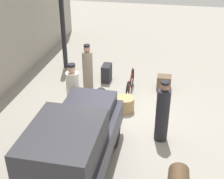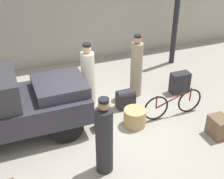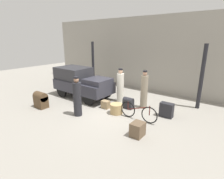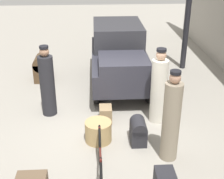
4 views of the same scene
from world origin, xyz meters
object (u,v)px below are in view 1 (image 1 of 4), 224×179
Objects in this scene: truck at (74,142)px; suitcase_tan_flat at (164,82)px; trunk_barrel_dark at (100,98)px; porter_lifting_near_truck at (88,73)px; bicycle at (130,84)px; wicker_basket at (125,104)px; conductor_in_dark_uniform at (162,114)px; trunk_wicker_pale at (114,118)px; porter_with_bicycle at (73,95)px; trunk_large_brown at (107,73)px.

suitcase_tan_flat is (4.59, -1.73, -0.66)m from truck.
porter_lifting_near_truck is at bearing 44.03° from trunk_barrel_dark.
bicycle is 1.47m from porter_lifting_near_truck.
suitcase_tan_flat is (1.67, -1.08, 0.02)m from wicker_basket.
porter_lifting_near_truck is (1.85, 2.50, 0.05)m from conductor_in_dark_uniform.
truck is 8.99× the size of trunk_wicker_pale.
porter_lifting_near_truck is (-0.44, 1.32, 0.49)m from bicycle.
wicker_basket is 1.03× the size of trunk_barrel_dark.
conductor_in_dark_uniform is 0.95× the size of porter_lifting_near_truck.
trunk_barrel_dark is (0.87, 0.64, 0.09)m from trunk_wicker_pale.
trunk_wicker_pale is 2.74m from suitcase_tan_flat.
porter_with_bicycle reaches higher than wicker_basket.
conductor_in_dark_uniform is (1.71, -1.81, -0.12)m from truck.
trunk_large_brown is (1.25, -0.34, -0.53)m from porter_lifting_near_truck.
porter_with_bicycle is 1.35m from trunk_wicker_pale.
conductor_in_dark_uniform is at bearing -126.54° from porter_lifting_near_truck.
trunk_large_brown is (0.81, 0.98, -0.04)m from bicycle.
trunk_barrel_dark is at bearing 129.45° from suitcase_tan_flat.
bicycle is 0.92× the size of porter_lifting_near_truck.
conductor_in_dark_uniform reaches higher than trunk_barrel_dark.
porter_lifting_near_truck is at bearing 165.01° from trunk_large_brown.
bicycle is at bearing -5.00° from trunk_wicker_pale.
conductor_in_dark_uniform is 3.11m from porter_lifting_near_truck.
porter_with_bicycle reaches higher than bicycle.
trunk_barrel_dark is (0.85, -0.56, -0.53)m from porter_with_bicycle.
trunk_barrel_dark is (-0.53, -0.52, -0.56)m from porter_lifting_near_truck.
trunk_wicker_pale is at bearing -90.94° from porter_with_bicycle.
trunk_large_brown is at bearing 4.19° from truck.
trunk_large_brown is 1.80m from trunk_barrel_dark.
porter_with_bicycle is at bearing 143.35° from bicycle.
suitcase_tan_flat is 2.46m from trunk_barrel_dark.
trunk_large_brown is at bearing -14.99° from porter_lifting_near_truck.
porter_with_bicycle reaches higher than trunk_wicker_pale.
trunk_wicker_pale is at bearing -140.56° from porter_lifting_near_truck.
truck is at bearing 133.39° from conductor_in_dark_uniform.
conductor_in_dark_uniform is at bearing -136.28° from wicker_basket.
suitcase_tan_flat is 0.90× the size of trunk_barrel_dark.
bicycle is at bearing -71.54° from porter_lifting_near_truck.
bicycle is 3.00× the size of wicker_basket.
trunk_barrel_dark is at bearing 140.49° from bicycle.
wicker_basket is at bearing 147.16° from suitcase_tan_flat.
conductor_in_dark_uniform is 2.44m from trunk_barrel_dark.
bicycle is 3.41× the size of suitcase_tan_flat.
porter_with_bicycle is 2.71m from trunk_large_brown.
bicycle reaches higher than trunk_wicker_pale.
trunk_wicker_pale is at bearing 175.00° from bicycle.
truck is at bearing 159.40° from suitcase_tan_flat.
suitcase_tan_flat is at bearing -61.75° from bicycle.
trunk_barrel_dark is (-0.97, 0.80, -0.07)m from bicycle.
wicker_basket is at bearing -13.24° from trunk_wicker_pale.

